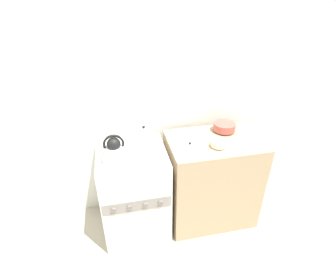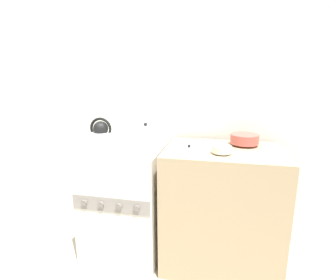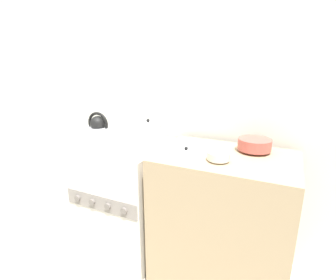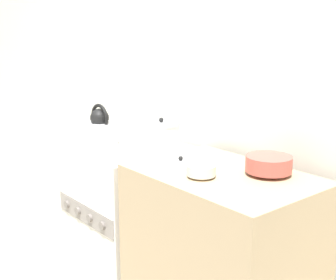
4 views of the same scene
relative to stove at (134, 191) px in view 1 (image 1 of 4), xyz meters
The scene contains 9 objects.
ground_plane 0.54m from the stove, 90.00° to the right, with size 12.00×12.00×0.00m, color #B2A893.
wall_back 0.89m from the stove, 90.00° to the left, with size 7.00×0.06×2.50m.
stove is the anchor object (origin of this frame).
counter 0.77m from the stove, ahead, with size 0.85×0.59×0.92m.
kettle 0.56m from the stove, 140.90° to the right, with size 0.25×0.20×0.25m.
cooking_pot 0.55m from the stove, 44.75° to the left, with size 0.21×0.21×0.18m.
enamel_bowl 1.06m from the stove, ahead, with size 0.21×0.21×0.09m.
small_ceramic_bowl 0.91m from the stove, ahead, with size 0.13×0.13×0.06m.
loose_pot_lid 0.71m from the stove, ahead, with size 0.23×0.23×0.03m.
Camera 1 is at (-0.09, -1.63, 2.13)m, focal length 28.00 mm.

